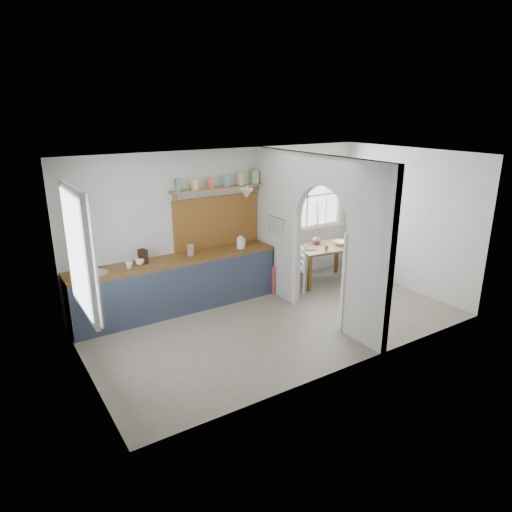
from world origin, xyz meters
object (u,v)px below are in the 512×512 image
chair_right (361,252)px  vase (317,239)px  kettle (241,242)px  dining_table (324,264)px  chair_left (291,267)px

chair_right → vase: chair_right is taller
chair_right → kettle: bearing=94.4°
dining_table → vase: size_ratio=6.18×
chair_left → vase: 0.94m
vase → chair_right: bearing=-17.0°
dining_table → kettle: size_ratio=5.27×
chair_left → vase: chair_left is taller
chair_left → vase: bearing=131.3°
dining_table → vase: bearing=103.4°
chair_left → chair_right: 1.77m
vase → dining_table: bearing=-84.4°
chair_right → dining_table: bearing=97.1°
chair_left → kettle: (-0.88, 0.31, 0.54)m
vase → chair_left: bearing=-161.2°
chair_right → vase: 1.04m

